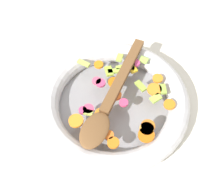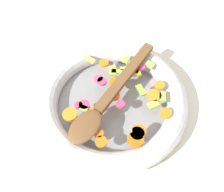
# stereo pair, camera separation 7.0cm
# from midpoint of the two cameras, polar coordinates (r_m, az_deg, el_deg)

# --- Properties ---
(ground_plane) EXTENTS (4.00, 4.00, 0.00)m
(ground_plane) POSITION_cam_midpoint_polar(r_m,az_deg,el_deg) (0.74, -2.69, -2.32)
(ground_plane) COLOR silver
(skillet) EXTENTS (0.35, 0.35, 0.05)m
(skillet) POSITION_cam_midpoint_polar(r_m,az_deg,el_deg) (0.72, -2.76, -1.42)
(skillet) COLOR gray
(skillet) RESTS_ON ground_plane
(chopped_vegetables) EXTENTS (0.24, 0.25, 0.01)m
(chopped_vegetables) POSITION_cam_midpoint_polar(r_m,az_deg,el_deg) (0.69, -1.28, -0.70)
(chopped_vegetables) COLOR orange
(chopped_vegetables) RESTS_ON skillet
(wooden_spoon) EXTENTS (0.16, 0.30, 0.01)m
(wooden_spoon) POSITION_cam_midpoint_polar(r_m,az_deg,el_deg) (0.68, -3.74, -1.17)
(wooden_spoon) COLOR brown
(wooden_spoon) RESTS_ON chopped_vegetables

